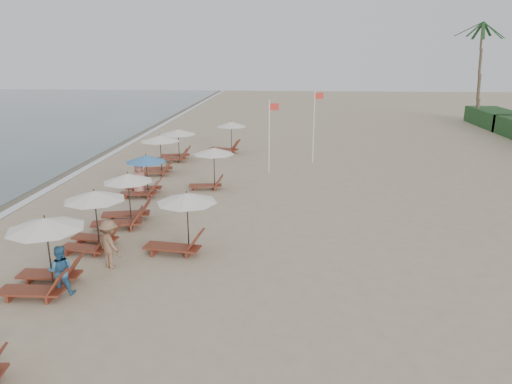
# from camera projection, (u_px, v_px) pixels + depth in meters

# --- Properties ---
(ground) EXTENTS (160.00, 160.00, 0.00)m
(ground) POSITION_uv_depth(u_px,v_px,m) (222.00, 316.00, 13.23)
(ground) COLOR tan
(ground) RESTS_ON ground
(wet_sand_band) EXTENTS (3.20, 140.00, 0.01)m
(wet_sand_band) POSITION_uv_depth(u_px,v_px,m) (4.00, 200.00, 23.67)
(wet_sand_band) COLOR #6B5E4C
(wet_sand_band) RESTS_ON ground
(foam_line) EXTENTS (0.50, 140.00, 0.02)m
(foam_line) POSITION_uv_depth(u_px,v_px,m) (29.00, 200.00, 23.58)
(foam_line) COLOR white
(foam_line) RESTS_ON ground
(lounger_station_1) EXTENTS (2.61, 2.31, 2.39)m
(lounger_station_1) POSITION_uv_depth(u_px,v_px,m) (42.00, 255.00, 14.36)
(lounger_station_1) COLOR brown
(lounger_station_1) RESTS_ON ground
(lounger_station_2) EXTENTS (2.46, 2.24, 2.28)m
(lounger_station_2) POSITION_uv_depth(u_px,v_px,m) (92.00, 218.00, 17.42)
(lounger_station_2) COLOR brown
(lounger_station_2) RESTS_ON ground
(lounger_station_3) EXTENTS (2.62, 2.35, 2.26)m
(lounger_station_3) POSITION_uv_depth(u_px,v_px,m) (123.00, 202.00, 20.02)
(lounger_station_3) COLOR brown
(lounger_station_3) RESTS_ON ground
(lounger_station_4) EXTENTS (2.43, 2.09, 2.11)m
(lounger_station_4) POSITION_uv_depth(u_px,v_px,m) (143.00, 175.00, 24.14)
(lounger_station_4) COLOR brown
(lounger_station_4) RESTS_ON ground
(lounger_station_5) EXTENTS (2.53, 2.38, 2.37)m
(lounger_station_5) POSITION_uv_depth(u_px,v_px,m) (158.00, 152.00, 28.30)
(lounger_station_5) COLOR brown
(lounger_station_5) RESTS_ON ground
(lounger_station_6) EXTENTS (2.71, 2.45, 2.14)m
(lounger_station_6) POSITION_uv_depth(u_px,v_px,m) (176.00, 144.00, 31.95)
(lounger_station_6) COLOR brown
(lounger_station_6) RESTS_ON ground
(inland_station_0) EXTENTS (2.79, 2.24, 2.22)m
(inland_station_0) POSITION_uv_depth(u_px,v_px,m) (180.00, 218.00, 17.13)
(inland_station_0) COLOR brown
(inland_station_0) RESTS_ON ground
(inland_station_1) EXTENTS (2.54, 2.24, 2.22)m
(inland_station_1) POSITION_uv_depth(u_px,v_px,m) (211.00, 162.00, 25.21)
(inland_station_1) COLOR brown
(inland_station_1) RESTS_ON ground
(inland_station_2) EXTENTS (2.87, 2.24, 2.22)m
(inland_station_2) POSITION_uv_depth(u_px,v_px,m) (227.00, 135.00, 34.50)
(inland_station_2) COLOR brown
(inland_station_2) RESTS_ON ground
(beachgoer_mid_a) EXTENTS (0.88, 0.75, 1.57)m
(beachgoer_mid_a) POSITION_uv_depth(u_px,v_px,m) (60.00, 270.00, 14.26)
(beachgoer_mid_a) COLOR #306691
(beachgoer_mid_a) RESTS_ON ground
(beachgoer_mid_b) EXTENTS (1.27, 1.17, 1.72)m
(beachgoer_mid_b) POSITION_uv_depth(u_px,v_px,m) (110.00, 244.00, 16.01)
(beachgoer_mid_b) COLOR #855F43
(beachgoer_mid_b) RESTS_ON ground
(beachgoer_far_b) EXTENTS (0.96, 1.00, 1.72)m
(beachgoer_far_b) POSITION_uv_depth(u_px,v_px,m) (139.00, 179.00, 24.17)
(beachgoer_far_b) COLOR #B56F62
(beachgoer_far_b) RESTS_ON ground
(flag_pole_near) EXTENTS (0.59, 0.08, 4.42)m
(flag_pole_near) POSITION_uv_depth(u_px,v_px,m) (270.00, 133.00, 28.22)
(flag_pole_near) COLOR silver
(flag_pole_near) RESTS_ON ground
(flag_pole_far) EXTENTS (0.60, 0.08, 4.81)m
(flag_pole_far) POSITION_uv_depth(u_px,v_px,m) (314.00, 123.00, 30.89)
(flag_pole_far) COLOR silver
(flag_pole_far) RESTS_ON ground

